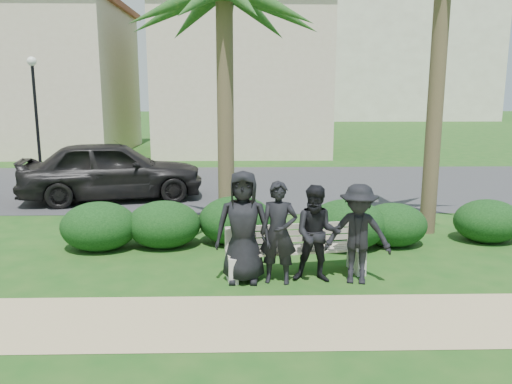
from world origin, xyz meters
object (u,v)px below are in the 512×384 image
street_lamp (34,92)px  park_bench (295,254)px  man_b (279,233)px  car_a (113,170)px  man_a (243,227)px  man_c (317,234)px  man_d (358,234)px

street_lamp → park_bench: bearing=-53.7°
man_b → car_a: size_ratio=0.33×
man_a → man_b: man_a is taller
man_b → car_a: bearing=134.3°
park_bench → man_b: (-0.30, -0.33, 0.44)m
man_a → man_c: size_ratio=1.15×
park_bench → car_a: size_ratio=0.47×
street_lamp → park_bench: (8.90, -12.12, -2.59)m
man_d → car_a: car_a is taller
man_c → car_a: (-4.73, 6.25, 0.07)m
man_a → car_a: 7.19m
man_a → car_a: (-3.59, 6.23, -0.05)m
street_lamp → car_a: (4.47, -6.16, -2.12)m
park_bench → man_a: bearing=-171.1°
man_b → man_a: bearing=-175.9°
man_c → man_a: bearing=-173.0°
park_bench → man_d: 1.07m
man_b → man_d: (1.21, -0.03, -0.02)m
man_b → car_a: (-4.13, 6.29, 0.03)m
street_lamp → man_d: size_ratio=2.76×
park_bench → man_a: 1.02m
street_lamp → car_a: size_ratio=0.88×
park_bench → car_a: 7.44m
man_a → man_b: size_ratio=1.10×
man_b → park_bench: bearing=59.3°
street_lamp → park_bench: street_lamp is taller
park_bench → man_b: man_b is taller
park_bench → man_d: (0.91, -0.37, 0.43)m
park_bench → man_c: man_c is taller
man_d → man_b: bearing=-168.4°
park_bench → car_a: car_a is taller
man_a → park_bench: bearing=20.3°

